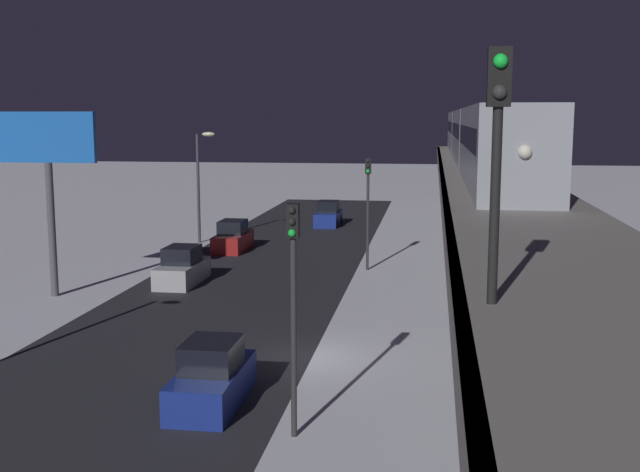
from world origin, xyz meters
TOP-DOWN VIEW (x-y plane):
  - ground_plane at (0.00, 0.00)m, footprint 240.00×240.00m
  - avenue_asphalt at (5.16, 0.00)m, footprint 11.00×108.57m
  - elevated_railway at (-7.31, -0.00)m, footprint 5.00×108.57m
  - subway_train at (-7.40, -26.10)m, footprint 2.94×55.47m
  - rail_signal at (-5.52, 14.51)m, footprint 0.36×0.41m
  - sedan_blue at (3.76, -35.03)m, footprint 1.91×4.37m
  - sedan_blue_2 at (1.96, 4.87)m, footprint 1.80×4.24m
  - sedan_red at (8.36, -22.28)m, footprint 1.80×4.50m
  - sedan_silver at (8.36, -11.79)m, footprint 1.80×4.45m
  - traffic_light_near at (-0.94, 6.95)m, footprint 0.32×0.44m
  - traffic_light_mid at (-0.94, -16.83)m, footprint 0.32×0.44m
  - commercial_billboard at (13.60, -8.08)m, footprint 4.80×0.36m
  - street_lamp_far at (11.23, -25.00)m, footprint 1.35×0.44m

SIDE VIEW (x-z plane):
  - ground_plane at x=0.00m, z-range 0.00..0.00m
  - avenue_asphalt at x=5.16m, z-range 0.00..0.01m
  - sedan_blue at x=3.76m, z-range -0.20..1.77m
  - sedan_blue_2 at x=1.96m, z-range -0.19..1.78m
  - sedan_red at x=8.36m, z-range -0.19..1.78m
  - sedan_silver at x=8.36m, z-range -0.19..1.78m
  - traffic_light_near at x=-0.94m, z-range 1.00..7.40m
  - traffic_light_mid at x=-0.94m, z-range 1.00..7.40m
  - street_lamp_far at x=11.23m, z-range 0.99..8.64m
  - elevated_railway at x=-7.31m, z-range 2.08..7.77m
  - commercial_billboard at x=13.60m, z-range 2.38..11.28m
  - subway_train at x=-7.40m, z-range 5.77..9.17m
  - rail_signal at x=-5.52m, z-range 6.42..10.42m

